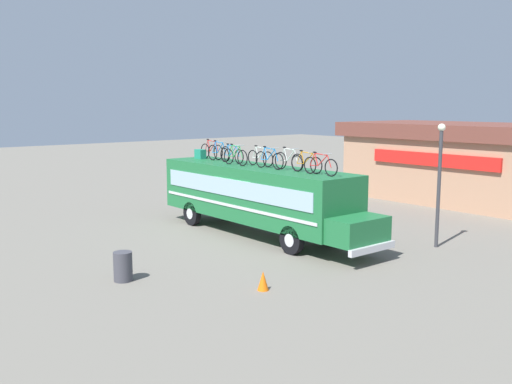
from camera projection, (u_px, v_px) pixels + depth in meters
ground_plane at (254, 234)px, 24.95m from camera, size 120.00×120.00×0.00m
bus at (258, 194)px, 24.50m from camera, size 11.79×2.50×2.95m
luggage_bag_1 at (200, 154)px, 27.81m from camera, size 0.54×0.34×0.45m
rooftop_bicycle_1 at (212, 151)px, 27.54m from camera, size 1.81×0.44×0.96m
rooftop_bicycle_2 at (219, 152)px, 26.63m from camera, size 1.75×0.44×0.95m
rooftop_bicycle_3 at (232, 155)px, 25.80m from camera, size 1.72×0.44×0.86m
rooftop_bicycle_4 at (235, 156)px, 24.82m from camera, size 1.67×0.44×0.92m
rooftop_bicycle_5 at (260, 157)px, 24.45m from camera, size 1.67×0.44×0.88m
rooftop_bicycle_6 at (269, 159)px, 23.44m from camera, size 1.74×0.44×0.91m
rooftop_bicycle_7 at (289, 161)px, 22.87m from camera, size 1.69×0.44×0.93m
rooftop_bicycle_8 at (306, 163)px, 22.07m from camera, size 1.70×0.44×0.86m
rooftop_bicycle_9 at (320, 165)px, 21.31m from camera, size 1.73×0.44×0.86m
roadside_building at (467, 162)px, 33.11m from camera, size 13.93×7.28×4.47m
trash_bin at (123, 266)px, 18.23m from camera, size 0.59×0.59×0.94m
traffic_cone at (263, 281)px, 17.34m from camera, size 0.35×0.35×0.59m
street_lamp at (439, 176)px, 22.22m from camera, size 0.29×0.29×4.82m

